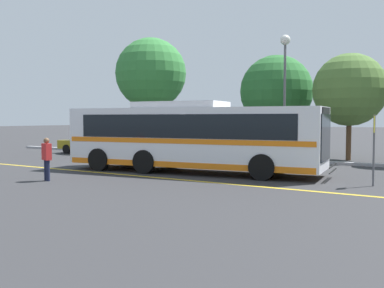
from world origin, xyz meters
TOP-DOWN VIEW (x-y plane):
  - ground_plane at (0.00, 0.00)m, footprint 220.00×220.00m
  - lane_strip_0 at (0.76, -2.19)m, footprint 31.09×0.20m
  - curb_strip at (0.76, 6.69)m, footprint 39.09×0.36m
  - transit_bus at (0.75, 0.00)m, footprint 11.60×3.98m
  - parked_car_0 at (-10.52, 5.33)m, footprint 4.39×2.19m
  - parked_car_1 at (-5.22, 5.20)m, footprint 4.25×2.01m
  - pedestrian_0 at (-2.40, -5.10)m, footprint 0.47×0.33m
  - bus_stop_sign at (8.13, -0.01)m, footprint 0.08×0.40m
  - street_lamp at (1.90, 7.99)m, footprint 0.57×0.57m
  - tree_1 at (5.11, 9.45)m, footprint 4.02×4.02m
  - tree_2 at (0.25, 10.89)m, footprint 4.61×4.61m
  - tree_3 at (-8.37, 9.03)m, footprint 4.96×4.96m

SIDE VIEW (x-z plane):
  - ground_plane at x=0.00m, z-range 0.00..0.00m
  - lane_strip_0 at x=0.76m, z-range 0.00..0.01m
  - curb_strip at x=0.76m, z-range 0.00..0.15m
  - parked_car_1 at x=-5.22m, z-range 0.02..1.36m
  - parked_car_0 at x=-10.52m, z-range 0.00..1.44m
  - pedestrian_0 at x=-2.40m, z-range 0.10..1.71m
  - bus_stop_sign at x=8.13m, z-range 0.32..2.78m
  - transit_bus at x=0.75m, z-range 0.06..3.10m
  - tree_1 at x=5.11m, z-range 0.94..6.86m
  - tree_2 at x=0.25m, z-range 0.87..7.22m
  - street_lamp at x=1.90m, z-range 1.80..8.80m
  - tree_3 at x=-8.37m, z-range 1.49..9.46m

